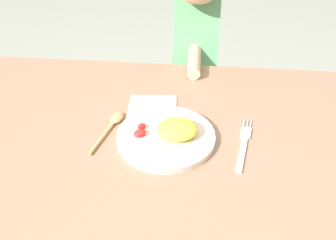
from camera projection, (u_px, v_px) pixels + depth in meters
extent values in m
cube|color=#946D55|center=(150.00, 145.00, 1.05)|extent=(1.46, 0.87, 0.03)
cube|color=#8C7559|center=(13.00, 143.00, 1.57)|extent=(0.05, 0.05, 0.65)
cube|color=#8C7559|center=(324.00, 163.00, 1.48)|extent=(0.05, 0.05, 0.65)
cylinder|color=beige|center=(166.00, 137.00, 1.04)|extent=(0.27, 0.27, 0.02)
ellipsoid|color=yellow|center=(177.00, 129.00, 1.02)|extent=(0.11, 0.10, 0.04)
ellipsoid|color=red|center=(142.00, 126.00, 1.05)|extent=(0.03, 0.03, 0.02)
ellipsoid|color=red|center=(140.00, 134.00, 1.03)|extent=(0.04, 0.04, 0.02)
cube|color=silver|center=(242.00, 154.00, 0.99)|extent=(0.04, 0.14, 0.01)
cube|color=silver|center=(246.00, 133.00, 1.07)|extent=(0.04, 0.05, 0.01)
cylinder|color=silver|center=(251.00, 124.00, 1.10)|extent=(0.01, 0.04, 0.00)
cylinder|color=silver|center=(248.00, 123.00, 1.10)|extent=(0.01, 0.04, 0.00)
cylinder|color=silver|center=(244.00, 123.00, 1.10)|extent=(0.01, 0.04, 0.00)
cylinder|color=tan|center=(101.00, 138.00, 1.04)|extent=(0.04, 0.13, 0.01)
ellipsoid|color=tan|center=(117.00, 118.00, 1.11)|extent=(0.05, 0.07, 0.02)
cube|color=#3B535D|center=(192.00, 120.00, 1.79)|extent=(0.16, 0.16, 0.53)
cube|color=#599966|center=(196.00, 39.00, 1.48)|extent=(0.17, 0.26, 0.40)
cylinder|color=#D8A884|center=(194.00, 60.00, 1.36)|extent=(0.05, 0.20, 0.05)
cube|color=white|center=(152.00, 108.00, 1.16)|extent=(0.15, 0.14, 0.00)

